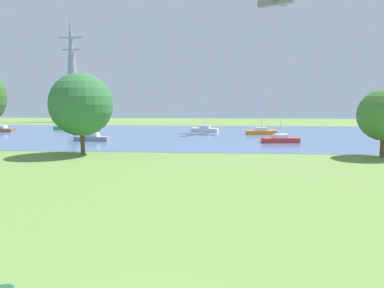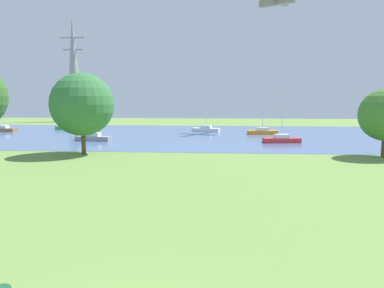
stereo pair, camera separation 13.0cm
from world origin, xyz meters
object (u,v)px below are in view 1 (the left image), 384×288
(sailboat_white, at_px, (205,129))
(light_aircraft, at_px, (276,1))
(sailboat_gray, at_px, (92,137))
(sailboat_green, at_px, (67,127))
(sailboat_red, at_px, (280,139))
(tree_mid_shore, at_px, (81,105))
(sailboat_brown, at_px, (1,129))
(electricity_pylon, at_px, (72,70))
(sailboat_orange, at_px, (261,131))

(sailboat_white, relative_size, light_aircraft, 0.89)
(sailboat_gray, height_order, sailboat_green, sailboat_gray)
(sailboat_red, bearing_deg, tree_mid_shore, -151.88)
(sailboat_red, distance_m, tree_mid_shore, 25.36)
(sailboat_brown, bearing_deg, electricity_pylon, 88.46)
(sailboat_red, height_order, sailboat_gray, sailboat_gray)
(sailboat_white, distance_m, tree_mid_shore, 30.34)
(electricity_pylon, bearing_deg, sailboat_gray, -64.70)
(sailboat_gray, height_order, tree_mid_shore, tree_mid_shore)
(light_aircraft, bearing_deg, sailboat_gray, -147.43)
(sailboat_orange, xyz_separation_m, tree_mid_shore, (-20.88, -23.43, 4.62))
(sailboat_green, bearing_deg, sailboat_white, -5.36)
(sailboat_orange, distance_m, sailboat_green, 36.28)
(sailboat_green, height_order, light_aircraft, light_aircraft)
(sailboat_white, bearing_deg, sailboat_green, 174.64)
(sailboat_brown, relative_size, light_aircraft, 0.75)
(tree_mid_shore, bearing_deg, sailboat_gray, 105.53)
(sailboat_brown, height_order, electricity_pylon, electricity_pylon)
(tree_mid_shore, bearing_deg, sailboat_orange, 48.29)
(electricity_pylon, bearing_deg, sailboat_brown, -91.54)
(sailboat_brown, height_order, light_aircraft, light_aircraft)
(sailboat_green, relative_size, electricity_pylon, 0.22)
(sailboat_red, distance_m, sailboat_orange, 11.73)
(sailboat_white, bearing_deg, light_aircraft, 7.17)
(tree_mid_shore, bearing_deg, sailboat_green, 116.08)
(light_aircraft, bearing_deg, sailboat_white, -172.83)
(sailboat_red, relative_size, light_aircraft, 0.81)
(sailboat_white, distance_m, light_aircraft, 25.06)
(sailboat_gray, xyz_separation_m, sailboat_orange, (24.23, 11.39, 0.00))
(sailboat_green, bearing_deg, sailboat_orange, -10.69)
(sailboat_brown, relative_size, tree_mid_shore, 0.71)
(sailboat_orange, xyz_separation_m, light_aircraft, (2.66, 5.79, 21.90))
(sailboat_brown, xyz_separation_m, sailboat_orange, (45.31, -1.37, 0.02))
(sailboat_white, xyz_separation_m, sailboat_gray, (-14.82, -15.66, 0.01))
(sailboat_green, height_order, tree_mid_shore, tree_mid_shore)
(tree_mid_shore, bearing_deg, sailboat_brown, 134.56)
(sailboat_red, distance_m, sailboat_white, 19.11)
(sailboat_white, relative_size, sailboat_gray, 0.93)
(sailboat_red, height_order, sailboat_green, sailboat_red)
(sailboat_white, relative_size, tree_mid_shore, 0.85)
(sailboat_orange, bearing_deg, sailboat_gray, -154.82)
(sailboat_orange, height_order, tree_mid_shore, tree_mid_shore)
(sailboat_white, xyz_separation_m, sailboat_orange, (9.41, -4.27, 0.01))
(sailboat_red, bearing_deg, sailboat_brown, 164.30)
(sailboat_green, distance_m, electricity_pylon, 29.27)
(sailboat_brown, distance_m, sailboat_gray, 24.64)
(sailboat_orange, xyz_separation_m, electricity_pylon, (-44.50, 31.48, 12.86))
(sailboat_orange, height_order, electricity_pylon, electricity_pylon)
(sailboat_white, distance_m, sailboat_green, 26.35)
(sailboat_red, xyz_separation_m, sailboat_gray, (-25.34, 0.29, 0.01))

